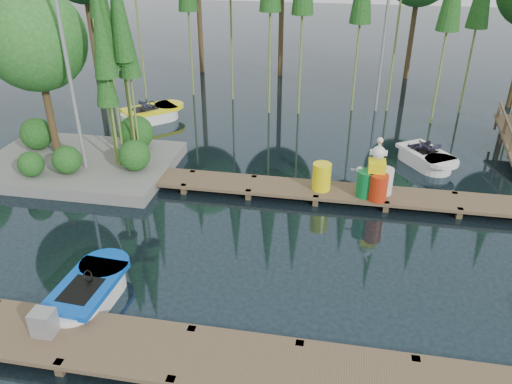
% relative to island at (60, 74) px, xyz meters
% --- Properties ---
extents(ground_plane, '(90.00, 90.00, 0.00)m').
position_rel_island_xyz_m(ground_plane, '(6.30, -3.29, -3.18)').
color(ground_plane, '#1B2A33').
extents(near_dock, '(18.00, 1.50, 0.50)m').
position_rel_island_xyz_m(near_dock, '(6.30, -7.79, -2.95)').
color(near_dock, brown).
rests_on(near_dock, ground).
extents(far_dock, '(15.00, 1.20, 0.50)m').
position_rel_island_xyz_m(far_dock, '(7.30, -0.79, -2.95)').
color(far_dock, brown).
rests_on(far_dock, ground).
extents(island, '(6.20, 4.20, 6.75)m').
position_rel_island_xyz_m(island, '(0.00, 0.00, 0.00)').
color(island, slate).
rests_on(island, ground).
extents(lamp_island, '(0.30, 0.30, 7.25)m').
position_rel_island_xyz_m(lamp_island, '(0.80, -0.79, 1.08)').
color(lamp_island, gray).
rests_on(lamp_island, ground).
extents(lamp_rear, '(0.30, 0.30, 7.25)m').
position_rel_island_xyz_m(lamp_rear, '(10.30, 7.71, 1.08)').
color(lamp_rear, gray).
rests_on(lamp_rear, ground).
extents(boat_blue, '(1.27, 2.56, 0.84)m').
position_rel_island_xyz_m(boat_blue, '(3.75, -6.46, -2.94)').
color(boat_blue, white).
rests_on(boat_blue, ground).
extents(boat_yellow_far, '(2.83, 2.81, 1.38)m').
position_rel_island_xyz_m(boat_yellow_far, '(0.94, 4.66, -2.89)').
color(boat_yellow_far, white).
rests_on(boat_yellow_far, ground).
extents(boat_white_far, '(2.25, 2.65, 1.16)m').
position_rel_island_xyz_m(boat_white_far, '(11.82, 2.21, -2.92)').
color(boat_white_far, white).
rests_on(boat_white_far, ground).
extents(utility_cabinet, '(0.43, 0.37, 0.53)m').
position_rel_island_xyz_m(utility_cabinet, '(3.53, -7.79, -2.62)').
color(utility_cabinet, gray).
rests_on(utility_cabinet, near_dock).
extents(yellow_barrel, '(0.56, 0.56, 0.83)m').
position_rel_island_xyz_m(yellow_barrel, '(8.42, -0.79, -2.47)').
color(yellow_barrel, yellow).
rests_on(yellow_barrel, far_dock).
extents(drum_cluster, '(1.06, 0.97, 1.82)m').
position_rel_island_xyz_m(drum_cluster, '(10.00, -0.94, -2.35)').
color(drum_cluster, '#0C6C2E').
rests_on(drum_cluster, far_dock).
extents(seagull_post, '(0.52, 0.28, 0.84)m').
position_rel_island_xyz_m(seagull_post, '(9.51, -0.79, -2.32)').
color(seagull_post, gray).
rests_on(seagull_post, far_dock).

